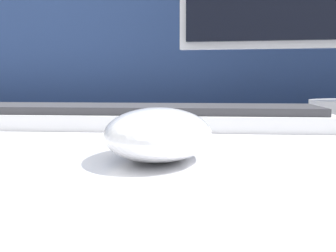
# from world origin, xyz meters

# --- Properties ---
(partition_panel) EXTENTS (5.00, 0.03, 1.10)m
(partition_panel) POSITION_xyz_m (0.00, 0.68, 0.55)
(partition_panel) COLOR navy
(partition_panel) RESTS_ON ground_plane
(computer_mouse_near) EXTENTS (0.08, 0.12, 0.03)m
(computer_mouse_near) POSITION_xyz_m (0.05, -0.19, 0.77)
(computer_mouse_near) COLOR white
(computer_mouse_near) RESTS_ON desk
(keyboard) EXTENTS (0.43, 0.16, 0.02)m
(keyboard) POSITION_xyz_m (-0.02, 0.02, 0.76)
(keyboard) COLOR white
(keyboard) RESTS_ON desk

